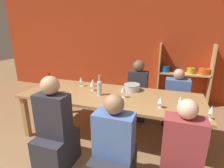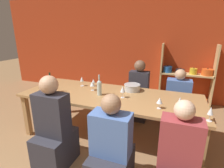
{
  "view_description": "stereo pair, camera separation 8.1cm",
  "coord_description": "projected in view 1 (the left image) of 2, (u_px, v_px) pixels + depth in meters",
  "views": [
    {
      "loc": [
        0.85,
        -0.85,
        1.77
      ],
      "look_at": [
        -0.05,
        1.75,
        0.92
      ],
      "focal_mm": 28.0,
      "sensor_mm": 36.0,
      "label": 1
    },
    {
      "loc": [
        0.93,
        -0.82,
        1.77
      ],
      "look_at": [
        -0.05,
        1.75,
        0.92
      ],
      "focal_mm": 28.0,
      "sensor_mm": 36.0,
      "label": 2
    }
  ],
  "objects": [
    {
      "name": "mixing_bowl",
      "position": [
        132.0,
        87.0,
        3.0
      ],
      "size": [
        0.28,
        0.28,
        0.11
      ],
      "color": "#B7BABC",
      "rests_on": "dining_table"
    },
    {
      "name": "wine_glass_empty_a",
      "position": [
        92.0,
        84.0,
        2.98
      ],
      "size": [
        0.08,
        0.08,
        0.16
      ],
      "color": "white",
      "rests_on": "dining_table"
    },
    {
      "name": "person_near_c",
      "position": [
        180.0,
        165.0,
        1.82
      ],
      "size": [
        0.39,
        0.49,
        1.16
      ],
      "color": "#2D2D38",
      "rests_on": "ground_plane"
    },
    {
      "name": "wine_bottle_green",
      "position": [
        99.0,
        87.0,
        2.77
      ],
      "size": [
        0.07,
        0.07,
        0.33
      ],
      "color": "#B2C6C1",
      "rests_on": "dining_table"
    },
    {
      "name": "person_near_a",
      "position": [
        55.0,
        135.0,
        2.28
      ],
      "size": [
        0.42,
        0.53,
        1.25
      ],
      "color": "#2D2D38",
      "rests_on": "ground_plane"
    },
    {
      "name": "person_near_b",
      "position": [
        114.0,
        155.0,
        1.98
      ],
      "size": [
        0.44,
        0.55,
        1.15
      ],
      "color": "#2D2D38",
      "rests_on": "ground_plane"
    },
    {
      "name": "person_far_a",
      "position": [
        137.0,
        97.0,
        3.61
      ],
      "size": [
        0.38,
        0.48,
        1.22
      ],
      "rotation": [
        0.0,
        0.0,
        3.14
      ],
      "color": "#2D2D38",
      "rests_on": "ground_plane"
    },
    {
      "name": "wine_glass_red_a",
      "position": [
        212.0,
        110.0,
        2.0
      ],
      "size": [
        0.06,
        0.06,
        0.18
      ],
      "color": "white",
      "rests_on": "dining_table"
    },
    {
      "name": "shelf_unit",
      "position": [
        183.0,
        82.0,
        4.31
      ],
      "size": [
        1.21,
        0.3,
        1.47
      ],
      "color": "tan",
      "rests_on": "ground_plane"
    },
    {
      "name": "wall_back_red",
      "position": [
        139.0,
        47.0,
        4.61
      ],
      "size": [
        8.8,
        0.06,
        2.7
      ],
      "color": "#B23819",
      "rests_on": "ground_plane"
    },
    {
      "name": "wine_glass_empty_b",
      "position": [
        93.0,
        81.0,
        3.22
      ],
      "size": [
        0.07,
        0.07,
        0.14
      ],
      "color": "white",
      "rests_on": "dining_table"
    },
    {
      "name": "wine_glass_white_c",
      "position": [
        123.0,
        89.0,
        2.66
      ],
      "size": [
        0.08,
        0.08,
        0.19
      ],
      "color": "white",
      "rests_on": "dining_table"
    },
    {
      "name": "wine_glass_white_b",
      "position": [
        181.0,
        100.0,
        2.29
      ],
      "size": [
        0.07,
        0.07,
        0.17
      ],
      "color": "white",
      "rests_on": "dining_table"
    },
    {
      "name": "dining_table",
      "position": [
        110.0,
        99.0,
        2.85
      ],
      "size": [
        2.88,
        1.06,
        0.77
      ],
      "color": "#AD7F4C",
      "rests_on": "ground_plane"
    },
    {
      "name": "wine_glass_empty_c",
      "position": [
        81.0,
        80.0,
        3.21
      ],
      "size": [
        0.07,
        0.07,
        0.18
      ],
      "color": "white",
      "rests_on": "dining_table"
    },
    {
      "name": "cell_phone",
      "position": [
        185.0,
        103.0,
        2.49
      ],
      "size": [
        0.15,
        0.16,
        0.01
      ],
      "color": "silver",
      "rests_on": "dining_table"
    },
    {
      "name": "wine_bottle_dark",
      "position": [
        50.0,
        85.0,
        2.88
      ],
      "size": [
        0.07,
        0.07,
        0.34
      ],
      "color": "#19381E",
      "rests_on": "dining_table"
    },
    {
      "name": "wine_glass_white_a",
      "position": [
        161.0,
        100.0,
        2.31
      ],
      "size": [
        0.08,
        0.08,
        0.15
      ],
      "color": "white",
      "rests_on": "dining_table"
    },
    {
      "name": "person_far_b",
      "position": [
        176.0,
        104.0,
        3.44
      ],
      "size": [
        0.45,
        0.56,
        1.09
      ],
      "rotation": [
        0.0,
        0.0,
        3.14
      ],
      "color": "#2D2D38",
      "rests_on": "ground_plane"
    }
  ]
}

